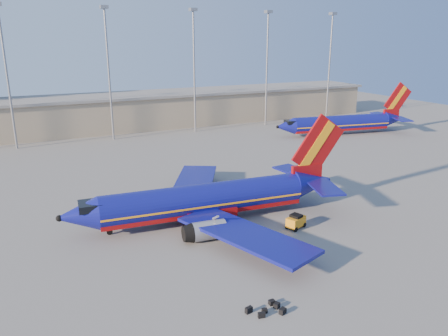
% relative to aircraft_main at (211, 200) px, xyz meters
% --- Properties ---
extents(ground, '(220.00, 220.00, 0.00)m').
position_rel_aircraft_main_xyz_m(ground, '(3.71, 5.37, -2.68)').
color(ground, slate).
rests_on(ground, ground).
extents(terminal_building, '(122.00, 16.00, 8.50)m').
position_rel_aircraft_main_xyz_m(terminal_building, '(13.71, 63.37, 1.63)').
color(terminal_building, gray).
rests_on(terminal_building, ground).
extents(light_mast_row, '(101.60, 1.60, 28.65)m').
position_rel_aircraft_main_xyz_m(light_mast_row, '(8.71, 51.37, 14.87)').
color(light_mast_row, gray).
rests_on(light_mast_row, ground).
extents(aircraft_main, '(37.11, 35.59, 12.57)m').
position_rel_aircraft_main_xyz_m(aircraft_main, '(0.00, 0.00, 0.00)').
color(aircraft_main, navy).
rests_on(aircraft_main, ground).
extents(aircraft_second, '(35.03, 13.71, 11.93)m').
position_rel_aircraft_main_xyz_m(aircraft_second, '(49.34, 33.10, 0.05)').
color(aircraft_second, navy).
rests_on(aircraft_second, ground).
extents(baggage_tug, '(2.78, 2.23, 1.74)m').
position_rel_aircraft_main_xyz_m(baggage_tug, '(8.21, -6.81, -1.78)').
color(baggage_tug, orange).
rests_on(baggage_tug, ground).
extents(luggage_pile, '(3.17, 2.02, 0.53)m').
position_rel_aircraft_main_xyz_m(luggage_pile, '(-3.55, -19.82, -2.45)').
color(luggage_pile, black).
rests_on(luggage_pile, ground).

